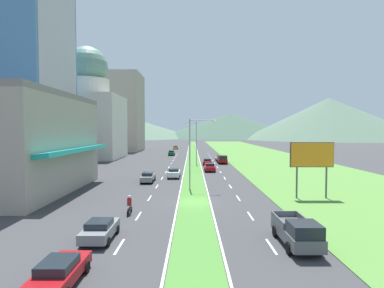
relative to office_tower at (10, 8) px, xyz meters
name	(u,v)px	position (x,y,z in m)	size (l,w,h in m)	color
ground_plane	(193,203)	(37.36, -31.77, -32.96)	(600.00, 600.00, 0.00)	#38383A
grass_median	(191,156)	(37.36, 28.23, -32.93)	(3.20, 240.00, 0.06)	#477F33
grass_verge_right	(260,156)	(57.96, 28.23, -32.93)	(24.00, 240.00, 0.06)	#518438
lane_dash_left_1	(118,247)	(32.26, -44.38, -32.95)	(0.16, 2.80, 0.01)	silver
lane_dash_left_2	(137,216)	(32.26, -36.99, -32.95)	(0.16, 2.80, 0.01)	silver
lane_dash_left_3	(148,198)	(32.26, -29.60, -32.95)	(0.16, 2.80, 0.01)	silver
lane_dash_left_4	(156,186)	(32.26, -22.22, -32.95)	(0.16, 2.80, 0.01)	silver
lane_dash_left_5	(161,178)	(32.26, -14.83, -32.95)	(0.16, 2.80, 0.01)	silver
lane_dash_left_6	(165,172)	(32.26, -7.44, -32.95)	(0.16, 2.80, 0.01)	silver
lane_dash_left_7	(168,167)	(32.26, -0.05, -32.95)	(0.16, 2.80, 0.01)	silver
lane_dash_left_8	(170,164)	(32.26, 7.34, -32.95)	(0.16, 2.80, 0.01)	silver
lane_dash_left_9	(172,160)	(32.26, 14.73, -32.95)	(0.16, 2.80, 0.01)	silver
lane_dash_left_10	(173,158)	(32.26, 22.11, -32.95)	(0.16, 2.80, 0.01)	silver
lane_dash_left_11	(175,156)	(32.26, 29.50, -32.95)	(0.16, 2.80, 0.01)	silver
lane_dash_left_12	(176,154)	(32.26, 36.89, -32.95)	(0.16, 2.80, 0.01)	silver
lane_dash_right_1	(270,246)	(42.46, -44.38, -32.95)	(0.16, 2.80, 0.01)	silver
lane_dash_right_2	(249,216)	(42.46, -36.99, -32.95)	(0.16, 2.80, 0.01)	silver
lane_dash_right_3	(237,198)	(42.46, -29.60, -32.95)	(0.16, 2.80, 0.01)	silver
lane_dash_right_4	(229,186)	(42.46, -22.22, -32.95)	(0.16, 2.80, 0.01)	silver
lane_dash_right_5	(223,178)	(42.46, -14.83, -32.95)	(0.16, 2.80, 0.01)	silver
lane_dash_right_6	(219,172)	(42.46, -7.44, -32.95)	(0.16, 2.80, 0.01)	silver
lane_dash_right_7	(216,167)	(42.46, -0.05, -32.95)	(0.16, 2.80, 0.01)	silver
lane_dash_right_8	(213,163)	(42.46, 7.34, -32.95)	(0.16, 2.80, 0.01)	silver
lane_dash_right_9	(211,160)	(42.46, 14.73, -32.95)	(0.16, 2.80, 0.01)	silver
lane_dash_right_10	(210,158)	(42.46, 22.11, -32.95)	(0.16, 2.80, 0.01)	silver
lane_dash_right_11	(208,156)	(42.46, 29.50, -32.95)	(0.16, 2.80, 0.01)	silver
lane_dash_right_12	(207,154)	(42.46, 36.89, -32.95)	(0.16, 2.80, 0.01)	silver
edge_line_median_left	(186,156)	(35.61, 28.23, -32.95)	(0.16, 240.00, 0.01)	silver
edge_line_median_right	(197,156)	(39.11, 28.23, -32.95)	(0.16, 240.00, 0.01)	silver
office_tower	(10,8)	(0.00, 0.00, 0.00)	(21.26, 21.26, 65.45)	teal
domed_building	(86,113)	(8.25, 21.18, -20.39)	(18.07, 18.07, 30.79)	beige
midrise_colored	(116,112)	(8.73, 53.90, -18.33)	(17.90, 17.90, 29.26)	#9E9384
hill_far_left	(84,121)	(-74.45, 260.67, -15.38)	(231.14, 231.14, 35.16)	#516B56
hill_far_center	(228,126)	(76.40, 259.22, -20.24)	(151.24, 151.24, 25.44)	#3D5647
hill_far_right	(327,119)	(152.99, 197.52, -15.43)	(145.93, 145.93, 35.07)	#516B56
street_lamp_near	(192,149)	(37.26, -24.58, -27.56)	(3.56, 0.37, 9.27)	#99999E
street_lamp_mid	(194,140)	(37.79, 4.67, -27.35)	(3.05, 0.31, 9.78)	#99999E
billboard_roadside	(311,157)	(50.77, -29.85, -28.20)	(5.01, 0.28, 6.46)	#4C4C51
car_0	(58,272)	(30.49, -49.67, -32.24)	(1.96, 4.51, 1.39)	maroon
car_1	(147,177)	(30.50, -18.56, -32.19)	(1.91, 4.73, 1.48)	slate
car_2	(170,153)	(30.78, 30.62, -32.16)	(1.93, 4.26, 1.57)	#0C5128
car_3	(173,173)	(34.16, -14.30, -32.17)	(2.02, 4.26, 1.52)	silver
car_4	(174,147)	(30.31, 62.59, -32.24)	(1.99, 4.08, 1.39)	#C6842D
car_5	(218,158)	(44.11, 13.36, -32.21)	(1.94, 4.48, 1.44)	silver
car_6	(99,230)	(30.59, -43.13, -32.21)	(2.00, 4.23, 1.44)	slate
car_7	(206,162)	(40.53, 3.82, -32.21)	(1.96, 4.16, 1.46)	maroon
car_8	(208,167)	(40.51, -6.46, -32.17)	(2.04, 4.10, 1.55)	maroon
pickup_truck_0	(296,232)	(44.19, -44.43, -31.97)	(2.18, 5.40, 2.00)	#515459
pickup_truck_1	(221,159)	(44.22, 7.27, -31.97)	(2.18, 5.40, 2.00)	maroon
motorcycle_rider	(128,207)	(31.34, -36.46, -32.21)	(0.36, 2.00, 1.80)	black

